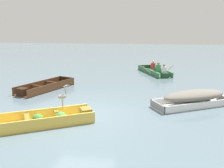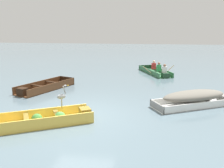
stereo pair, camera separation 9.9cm
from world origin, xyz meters
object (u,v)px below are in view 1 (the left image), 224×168
at_px(skiff_dark_varnish_near_moored, 44,88).
at_px(heron_on_dinghy, 63,96).
at_px(rowboat_green_with_crew, 156,71).
at_px(dinghy_yellow_foreground, 48,120).
at_px(skiff_white_mid_moored, 195,97).

xyz_separation_m(skiff_dark_varnish_near_moored, heron_on_dinghy, (2.40, -3.92, 0.74)).
bearing_deg(rowboat_green_with_crew, heron_on_dinghy, -110.75).
relative_size(dinghy_yellow_foreground, skiff_white_mid_moored, 0.95).
distance_m(skiff_white_mid_moored, rowboat_green_with_crew, 7.26).
bearing_deg(skiff_dark_varnish_near_moored, dinghy_yellow_foreground, -65.40).
height_order(dinghy_yellow_foreground, rowboat_green_with_crew, rowboat_green_with_crew).
xyz_separation_m(dinghy_yellow_foreground, skiff_dark_varnish_near_moored, (-2.02, 4.41, -0.02)).
height_order(dinghy_yellow_foreground, skiff_dark_varnish_near_moored, dinghy_yellow_foreground).
bearing_deg(rowboat_green_with_crew, skiff_white_mid_moored, -79.06).
distance_m(dinghy_yellow_foreground, skiff_white_mid_moored, 6.01).
height_order(dinghy_yellow_foreground, skiff_white_mid_moored, skiff_white_mid_moored).
xyz_separation_m(skiff_white_mid_moored, heron_on_dinghy, (-4.95, -2.29, 0.51)).
bearing_deg(skiff_white_mid_moored, rowboat_green_with_crew, 100.94).
xyz_separation_m(dinghy_yellow_foreground, heron_on_dinghy, (0.38, 0.49, 0.72)).
xyz_separation_m(skiff_dark_varnish_near_moored, rowboat_green_with_crew, (5.97, 5.49, 0.06)).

